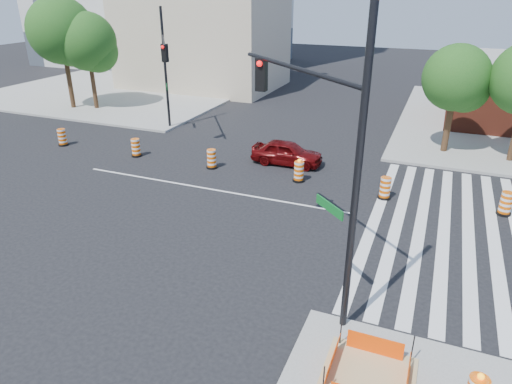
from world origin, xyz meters
The scene contains 18 objects.
ground centered at (0.00, 0.00, 0.00)m, with size 120.00×120.00×0.00m, color black.
sidewalk_nw centered at (-18.00, 18.00, 0.07)m, with size 22.00×22.00×0.15m, color gray.
crosswalk_east centered at (10.95, 0.00, 0.01)m, with size 6.75×13.50×0.01m.
lane_centerline centered at (0.00, 0.00, 0.01)m, with size 14.00×0.12×0.01m, color silver.
excavation_pit centered at (9.00, -9.00, 0.22)m, with size 2.20×2.20×0.90m.
beige_midrise centered at (-12.00, 22.00, 5.00)m, with size 14.00×10.00×10.00m, color #C3B295.
red_coupe centered at (2.30, 4.61, 0.66)m, with size 1.55×3.85×1.31m, color #520708.
signal_pole_se centered at (6.69, -6.03, 5.23)m, with size 4.83×4.50×8.54m.
signal_pole_nw centered at (-6.51, 6.88, 4.68)m, with size 3.31×4.87×7.62m.
tree_north_a centered at (-17.27, 9.93, 5.60)m, with size 4.90×4.90×8.34m.
tree_north_b centered at (-15.42, 10.44, 4.89)m, with size 4.28×4.28×7.28m.
tree_north_c centered at (10.21, 9.84, 4.12)m, with size 3.68×3.62×6.15m.
median_drum_0 centered at (-11.40, 2.49, 0.48)m, with size 0.60×0.60×1.02m.
median_drum_1 centered at (-6.07, 2.56, 0.48)m, with size 0.60×0.60×1.02m.
median_drum_2 centered at (-1.23, 2.55, 0.48)m, with size 0.60×0.60×1.02m.
median_drum_3 centered at (3.61, 2.56, 0.49)m, with size 0.60×0.60×1.18m.
median_drum_4 centered at (7.85, 2.10, 0.48)m, with size 0.60×0.60×1.02m.
median_drum_5 centered at (12.79, 2.38, 0.48)m, with size 0.60×0.60×1.02m.
Camera 1 is at (9.60, -17.65, 8.87)m, focal length 32.00 mm.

